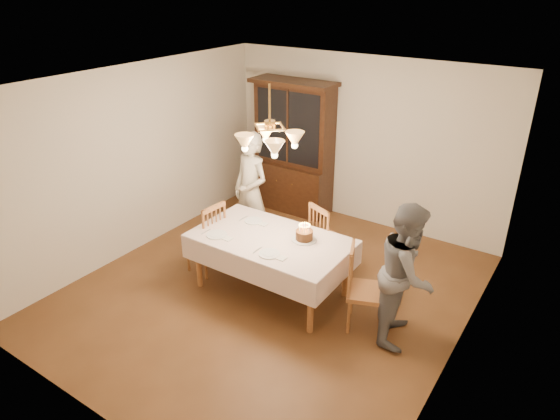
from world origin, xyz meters
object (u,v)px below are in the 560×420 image
Objects in this scene: birthday_cake at (304,236)px; dining_table at (271,243)px; china_hutch at (293,150)px; chair_far_side at (328,242)px; elderly_woman at (251,192)px.

dining_table is at bearing -154.23° from birthday_cake.
china_hutch is at bearing 125.45° from birthday_cake.
chair_far_side is (0.37, 0.79, -0.24)m from dining_table.
birthday_cake reaches higher than dining_table.
china_hutch reaches higher than elderly_woman.
china_hutch is at bearing 116.34° from dining_table.
dining_table is 1.11× the size of elderly_woman.
chair_far_side is at bearing 13.32° from elderly_woman.
birthday_cake is at bearing -90.62° from chair_far_side.
china_hutch reaches higher than birthday_cake.
birthday_cake is (1.27, -0.64, -0.04)m from elderly_woman.
chair_far_side is at bearing -44.55° from china_hutch.
chair_far_side is (1.49, -1.46, -0.60)m from china_hutch.
elderly_woman is (-0.91, 0.82, 0.17)m from dining_table.
china_hutch is at bearing 112.63° from elderly_woman.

